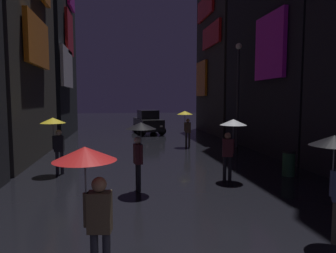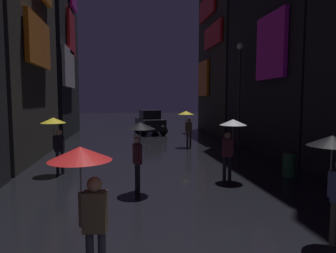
{
  "view_description": "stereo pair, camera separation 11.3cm",
  "coord_description": "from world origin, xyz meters",
  "px_view_note": "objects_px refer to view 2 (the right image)",
  "views": [
    {
      "loc": [
        -1.8,
        -2.19,
        2.78
      ],
      "look_at": [
        0.0,
        8.73,
        1.78
      ],
      "focal_mm": 32.0,
      "sensor_mm": 36.0,
      "label": 1
    },
    {
      "loc": [
        -1.69,
        -2.21,
        2.78
      ],
      "look_at": [
        0.0,
        8.73,
        1.78
      ],
      "focal_mm": 32.0,
      "sensor_mm": 36.0,
      "label": 2
    }
  ],
  "objects_px": {
    "pedestrian_foreground_right_yellow": "(187,119)",
    "pedestrian_midstreet_centre_yellow": "(55,130)",
    "pedestrian_foreground_left_black": "(139,137)",
    "streetlamp_right_far": "(239,83)",
    "pedestrian_midstreet_left_clear": "(231,133)",
    "car_distant": "(150,122)",
    "pedestrian_near_crossing_red": "(85,177)",
    "trash_bin": "(289,163)",
    "pedestrian_far_right_black": "(335,159)"
  },
  "relations": [
    {
      "from": "pedestrian_foreground_right_yellow",
      "to": "pedestrian_midstreet_centre_yellow",
      "type": "xyz_separation_m",
      "value": [
        -6.18,
        -5.49,
        0.0
      ]
    },
    {
      "from": "pedestrian_foreground_left_black",
      "to": "pedestrian_midstreet_centre_yellow",
      "type": "bearing_deg",
      "value": 137.78
    },
    {
      "from": "pedestrian_foreground_right_yellow",
      "to": "streetlamp_right_far",
      "type": "bearing_deg",
      "value": -9.67
    },
    {
      "from": "pedestrian_midstreet_left_clear",
      "to": "pedestrian_foreground_left_black",
      "type": "height_order",
      "value": "same"
    },
    {
      "from": "pedestrian_foreground_right_yellow",
      "to": "car_distant",
      "type": "bearing_deg",
      "value": 101.49
    },
    {
      "from": "pedestrian_near_crossing_red",
      "to": "trash_bin",
      "type": "xyz_separation_m",
      "value": [
        6.52,
        5.57,
        -1.2
      ]
    },
    {
      "from": "pedestrian_foreground_right_yellow",
      "to": "car_distant",
      "type": "relative_size",
      "value": 0.49
    },
    {
      "from": "pedestrian_midstreet_centre_yellow",
      "to": "pedestrian_foreground_left_black",
      "type": "xyz_separation_m",
      "value": [
        2.94,
        -2.67,
        0.0
      ]
    },
    {
      "from": "pedestrian_far_right_black",
      "to": "pedestrian_foreground_left_black",
      "type": "xyz_separation_m",
      "value": [
        -3.43,
        3.86,
        0.0
      ]
    },
    {
      "from": "pedestrian_midstreet_centre_yellow",
      "to": "pedestrian_foreground_left_black",
      "type": "height_order",
      "value": "same"
    },
    {
      "from": "pedestrian_foreground_right_yellow",
      "to": "pedestrian_far_right_black",
      "type": "height_order",
      "value": "same"
    },
    {
      "from": "pedestrian_midstreet_left_clear",
      "to": "trash_bin",
      "type": "distance_m",
      "value": 2.64
    },
    {
      "from": "car_distant",
      "to": "streetlamp_right_far",
      "type": "xyz_separation_m",
      "value": [
        4.45,
        -7.86,
        2.78
      ]
    },
    {
      "from": "pedestrian_midstreet_left_clear",
      "to": "pedestrian_far_right_black",
      "type": "relative_size",
      "value": 1.0
    },
    {
      "from": "pedestrian_near_crossing_red",
      "to": "pedestrian_foreground_left_black",
      "type": "distance_m",
      "value": 4.61
    },
    {
      "from": "pedestrian_foreground_left_black",
      "to": "streetlamp_right_far",
      "type": "xyz_separation_m",
      "value": [
        6.19,
        7.65,
        2.03
      ]
    },
    {
      "from": "pedestrian_midstreet_left_clear",
      "to": "pedestrian_near_crossing_red",
      "type": "distance_m",
      "value": 6.73
    },
    {
      "from": "car_distant",
      "to": "streetlamp_right_far",
      "type": "height_order",
      "value": "streetlamp_right_far"
    },
    {
      "from": "pedestrian_far_right_black",
      "to": "pedestrian_near_crossing_red",
      "type": "relative_size",
      "value": 1.0
    },
    {
      "from": "car_distant",
      "to": "trash_bin",
      "type": "relative_size",
      "value": 4.63
    },
    {
      "from": "streetlamp_right_far",
      "to": "trash_bin",
      "type": "xyz_separation_m",
      "value": [
        -0.7,
        -6.57,
        -3.23
      ]
    },
    {
      "from": "pedestrian_foreground_left_black",
      "to": "trash_bin",
      "type": "xyz_separation_m",
      "value": [
        5.49,
        1.08,
        -1.2
      ]
    },
    {
      "from": "pedestrian_foreground_right_yellow",
      "to": "pedestrian_foreground_left_black",
      "type": "xyz_separation_m",
      "value": [
        -3.24,
        -8.16,
        0.0
      ]
    },
    {
      "from": "streetlamp_right_far",
      "to": "trash_bin",
      "type": "relative_size",
      "value": 6.44
    },
    {
      "from": "pedestrian_far_right_black",
      "to": "pedestrian_foreground_left_black",
      "type": "height_order",
      "value": "same"
    },
    {
      "from": "pedestrian_foreground_left_black",
      "to": "pedestrian_far_right_black",
      "type": "bearing_deg",
      "value": -48.39
    },
    {
      "from": "pedestrian_foreground_left_black",
      "to": "car_distant",
      "type": "xyz_separation_m",
      "value": [
        1.74,
        15.51,
        -0.74
      ]
    },
    {
      "from": "pedestrian_midstreet_left_clear",
      "to": "trash_bin",
      "type": "xyz_separation_m",
      "value": [
        2.34,
        0.3,
        -1.2
      ]
    },
    {
      "from": "pedestrian_foreground_left_black",
      "to": "streetlamp_right_far",
      "type": "relative_size",
      "value": 0.35
    },
    {
      "from": "pedestrian_midstreet_centre_yellow",
      "to": "pedestrian_far_right_black",
      "type": "bearing_deg",
      "value": -45.71
    },
    {
      "from": "pedestrian_foreground_right_yellow",
      "to": "pedestrian_near_crossing_red",
      "type": "relative_size",
      "value": 1.0
    },
    {
      "from": "streetlamp_right_far",
      "to": "pedestrian_foreground_right_yellow",
      "type": "bearing_deg",
      "value": 170.33
    },
    {
      "from": "pedestrian_foreground_left_black",
      "to": "car_distant",
      "type": "height_order",
      "value": "pedestrian_foreground_left_black"
    },
    {
      "from": "pedestrian_near_crossing_red",
      "to": "pedestrian_foreground_left_black",
      "type": "height_order",
      "value": "same"
    },
    {
      "from": "pedestrian_midstreet_left_clear",
      "to": "pedestrian_far_right_black",
      "type": "height_order",
      "value": "same"
    },
    {
      "from": "pedestrian_far_right_black",
      "to": "pedestrian_near_crossing_red",
      "type": "height_order",
      "value": "same"
    },
    {
      "from": "pedestrian_midstreet_left_clear",
      "to": "trash_bin",
      "type": "relative_size",
      "value": 2.28
    },
    {
      "from": "pedestrian_near_crossing_red",
      "to": "trash_bin",
      "type": "relative_size",
      "value": 2.28
    },
    {
      "from": "pedestrian_foreground_left_black",
      "to": "pedestrian_midstreet_left_clear",
      "type": "bearing_deg",
      "value": 13.93
    },
    {
      "from": "pedestrian_far_right_black",
      "to": "car_distant",
      "type": "xyz_separation_m",
      "value": [
        -1.68,
        19.37,
        -0.74
      ]
    },
    {
      "from": "pedestrian_midstreet_left_clear",
      "to": "car_distant",
      "type": "distance_m",
      "value": 14.82
    },
    {
      "from": "pedestrian_near_crossing_red",
      "to": "car_distant",
      "type": "height_order",
      "value": "pedestrian_near_crossing_red"
    },
    {
      "from": "pedestrian_far_right_black",
      "to": "trash_bin",
      "type": "xyz_separation_m",
      "value": [
        2.06,
        4.94,
        -1.2
      ]
    },
    {
      "from": "pedestrian_near_crossing_red",
      "to": "trash_bin",
      "type": "distance_m",
      "value": 8.66
    },
    {
      "from": "pedestrian_midstreet_left_clear",
      "to": "trash_bin",
      "type": "height_order",
      "value": "pedestrian_midstreet_left_clear"
    },
    {
      "from": "pedestrian_midstreet_centre_yellow",
      "to": "car_distant",
      "type": "distance_m",
      "value": 13.69
    },
    {
      "from": "pedestrian_far_right_black",
      "to": "streetlamp_right_far",
      "type": "relative_size",
      "value": 0.35
    },
    {
      "from": "pedestrian_foreground_right_yellow",
      "to": "pedestrian_foreground_left_black",
      "type": "bearing_deg",
      "value": -111.67
    },
    {
      "from": "pedestrian_far_right_black",
      "to": "trash_bin",
      "type": "height_order",
      "value": "pedestrian_far_right_black"
    },
    {
      "from": "pedestrian_foreground_left_black",
      "to": "trash_bin",
      "type": "height_order",
      "value": "pedestrian_foreground_left_black"
    }
  ]
}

